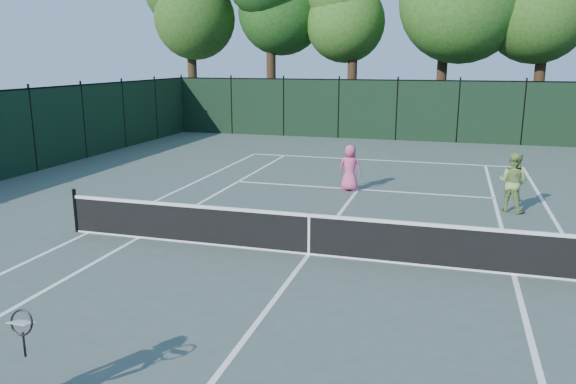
# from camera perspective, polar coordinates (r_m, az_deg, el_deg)

# --- Properties ---
(ground) EXTENTS (90.00, 90.00, 0.00)m
(ground) POSITION_cam_1_polar(r_m,az_deg,el_deg) (12.11, 2.13, -6.37)
(ground) COLOR #404E46
(ground) RESTS_ON ground
(sideline_doubles_left) EXTENTS (0.10, 23.77, 0.01)m
(sideline_doubles_left) POSITION_cam_1_polar(r_m,az_deg,el_deg) (14.39, -19.59, -3.90)
(sideline_doubles_left) COLOR white
(sideline_doubles_left) RESTS_ON ground
(sideline_singles_left) EXTENTS (0.10, 23.77, 0.01)m
(sideline_singles_left) POSITION_cam_1_polar(r_m,az_deg,el_deg) (13.65, -14.91, -4.49)
(sideline_singles_left) COLOR white
(sideline_singles_left) RESTS_ON ground
(sideline_singles_right) EXTENTS (0.10, 23.77, 0.01)m
(sideline_singles_right) POSITION_cam_1_polar(r_m,az_deg,el_deg) (11.86, 21.97, -7.80)
(sideline_singles_right) COLOR white
(sideline_singles_right) RESTS_ON ground
(baseline_far) EXTENTS (10.97, 0.10, 0.01)m
(baseline_far) POSITION_cam_1_polar(r_m,az_deg,el_deg) (23.46, 9.33, 3.20)
(baseline_far) COLOR white
(baseline_far) RESTS_ON ground
(service_line_far) EXTENTS (8.23, 0.10, 0.01)m
(service_line_far) POSITION_cam_1_polar(r_m,az_deg,el_deg) (18.14, 7.13, 0.28)
(service_line_far) COLOR white
(service_line_far) RESTS_ON ground
(center_service_line) EXTENTS (0.10, 12.80, 0.01)m
(center_service_line) POSITION_cam_1_polar(r_m,az_deg,el_deg) (12.11, 2.13, -6.35)
(center_service_line) COLOR white
(center_service_line) RESTS_ON ground
(tennis_net) EXTENTS (11.69, 0.09, 1.06)m
(tennis_net) POSITION_cam_1_polar(r_m,az_deg,el_deg) (11.96, 2.15, -4.22)
(tennis_net) COLOR black
(tennis_net) RESTS_ON ground
(fence_far) EXTENTS (24.00, 0.05, 3.00)m
(fence_far) POSITION_cam_1_polar(r_m,az_deg,el_deg) (29.30, 10.98, 8.11)
(fence_far) COLOR black
(fence_far) RESTS_ON ground
(player_pink) EXTENTS (0.74, 0.51, 1.47)m
(player_pink) POSITION_cam_1_polar(r_m,az_deg,el_deg) (17.81, 6.32, 2.46)
(player_pink) COLOR #D04979
(player_pink) RESTS_ON ground
(player_green) EXTENTS (0.99, 0.92, 1.63)m
(player_green) POSITION_cam_1_polar(r_m,az_deg,el_deg) (16.41, 21.87, 0.92)
(player_green) COLOR #81A251
(player_green) RESTS_ON ground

